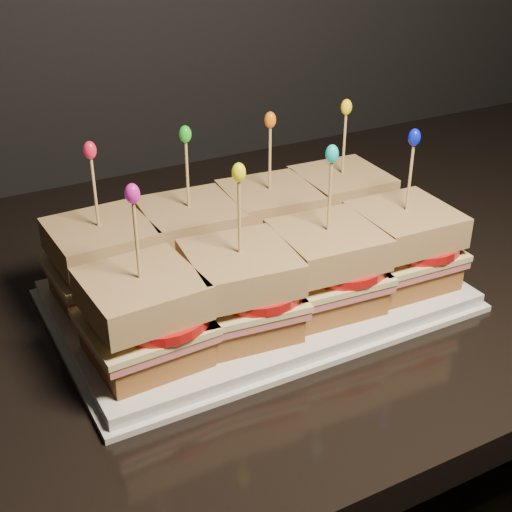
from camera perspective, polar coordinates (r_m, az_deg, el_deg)
name	(u,v)px	position (r m, az deg, el deg)	size (l,w,h in m)	color
granite_slab	(122,313)	(0.76, -10.65, -4.52)	(2.52, 0.68, 0.03)	black
platter	(256,295)	(0.73, 0.00, -3.18)	(0.39, 0.24, 0.02)	white
platter_rim	(256,300)	(0.73, 0.00, -3.58)	(0.40, 0.25, 0.01)	white
sandwich_0_bread_bot	(106,286)	(0.72, -11.93, -2.38)	(0.09, 0.09, 0.02)	brown
sandwich_0_ham	(104,272)	(0.71, -12.06, -1.24)	(0.10, 0.10, 0.01)	#CB5A5D
sandwich_0_cheese	(103,266)	(0.71, -12.11, -0.75)	(0.10, 0.10, 0.01)	beige
sandwich_0_tomato	(117,259)	(0.70, -11.10, -0.20)	(0.09, 0.09, 0.01)	#B51211
sandwich_0_bread_top	(100,240)	(0.70, -12.34, 1.24)	(0.09, 0.09, 0.03)	brown
sandwich_0_pick	(95,196)	(0.68, -12.73, 4.67)	(0.00, 0.00, 0.09)	tan
sandwich_0_frill	(90,150)	(0.66, -13.15, 8.25)	(0.01, 0.01, 0.02)	red
sandwich_1_bread_bot	(192,265)	(0.75, -5.17, -0.68)	(0.09, 0.09, 0.02)	brown
sandwich_1_ham	(191,251)	(0.74, -5.22, 0.43)	(0.10, 0.10, 0.01)	#CB5A5D
sandwich_1_cheese	(191,245)	(0.73, -5.25, 0.92)	(0.10, 0.10, 0.01)	beige
sandwich_1_tomato	(204,238)	(0.73, -4.22, 1.46)	(0.09, 0.09, 0.01)	#B51211
sandwich_1_bread_top	(189,220)	(0.72, -5.34, 2.86)	(0.09, 0.09, 0.03)	brown
sandwich_1_pick	(187,178)	(0.70, -5.51, 6.21)	(0.00, 0.00, 0.09)	tan
sandwich_1_frill	(185,134)	(0.69, -5.68, 9.68)	(0.01, 0.01, 0.02)	green
sandwich_2_bread_bot	(269,245)	(0.78, 1.05, 0.89)	(0.09, 0.09, 0.02)	brown
sandwich_2_ham	(269,232)	(0.77, 1.06, 1.97)	(0.10, 0.10, 0.01)	#CB5A5D
sandwich_2_cheese	(269,226)	(0.77, 1.06, 2.44)	(0.10, 0.10, 0.01)	beige
sandwich_2_tomato	(282,219)	(0.77, 2.07, 2.95)	(0.09, 0.09, 0.01)	#B51211
sandwich_2_bread_top	(269,202)	(0.76, 1.08, 4.31)	(0.09, 0.09, 0.03)	brown
sandwich_2_pick	(270,162)	(0.74, 1.11, 7.52)	(0.00, 0.00, 0.09)	tan
sandwich_2_frill	(270,120)	(0.73, 1.15, 10.84)	(0.01, 0.01, 0.02)	orange
sandwich_3_bread_bot	(339,227)	(0.83, 6.66, 2.30)	(0.09, 0.09, 0.02)	brown
sandwich_3_ham	(340,214)	(0.82, 6.72, 3.33)	(0.10, 0.10, 0.01)	#CB5A5D
sandwich_3_cheese	(340,209)	(0.82, 6.75, 3.78)	(0.10, 0.10, 0.01)	beige
sandwich_3_tomato	(352,203)	(0.82, 7.71, 4.26)	(0.09, 0.09, 0.01)	#B51211
sandwich_3_bread_top	(342,186)	(0.81, 6.86, 5.56)	(0.09, 0.09, 0.03)	brown
sandwich_3_pick	(344,147)	(0.79, 7.05, 8.61)	(0.00, 0.00, 0.09)	tan
sandwich_3_frill	(346,107)	(0.77, 7.25, 11.74)	(0.01, 0.01, 0.02)	yellow
sandwich_4_bread_bot	(146,344)	(0.63, -8.81, -6.96)	(0.09, 0.09, 0.02)	brown
sandwich_4_ham	(144,328)	(0.62, -8.92, -5.72)	(0.10, 0.10, 0.01)	#CB5A5D
sandwich_4_cheese	(144,321)	(0.62, -8.97, -5.18)	(0.10, 0.10, 0.01)	beige
sandwich_4_tomato	(159,314)	(0.61, -7.77, -4.59)	(0.09, 0.09, 0.01)	#B51211
sandwich_4_bread_top	(141,294)	(0.60, -9.16, -2.99)	(0.09, 0.09, 0.03)	brown
sandwich_4_pick	(137,245)	(0.58, -9.50, 0.86)	(0.00, 0.00, 0.09)	tan
sandwich_4_frill	(132,194)	(0.56, -9.87, 4.94)	(0.01, 0.01, 0.02)	#C11991
sandwich_5_bread_bot	(241,316)	(0.66, -1.25, -4.81)	(0.09, 0.09, 0.02)	brown
sandwich_5_ham	(240,301)	(0.65, -1.26, -3.60)	(0.10, 0.10, 0.01)	#CB5A5D
sandwich_5_cheese	(240,294)	(0.65, -1.27, -3.07)	(0.10, 0.10, 0.01)	beige
sandwich_5_tomato	(255,287)	(0.64, -0.08, -2.48)	(0.09, 0.09, 0.01)	#B51211
sandwich_5_bread_top	(240,268)	(0.63, -1.29, -0.94)	(0.09, 0.09, 0.03)	brown
sandwich_5_pick	(239,221)	(0.61, -1.34, 2.79)	(0.00, 0.00, 0.09)	tan
sandwich_5_frill	(239,172)	(0.59, -1.39, 6.71)	(0.01, 0.01, 0.02)	#E4E80A
sandwich_6_bread_bot	(325,291)	(0.70, 5.52, -2.81)	(0.09, 0.09, 0.02)	brown
sandwich_6_ham	(325,276)	(0.69, 5.58, -1.64)	(0.10, 0.10, 0.01)	#CB5A5D
sandwich_6_cheese	(326,270)	(0.69, 5.60, -1.14)	(0.10, 0.10, 0.01)	beige
sandwich_6_tomato	(340,263)	(0.69, 6.75, -0.57)	(0.09, 0.09, 0.01)	#B51211
sandwich_6_bread_top	(327,245)	(0.67, 5.71, 0.90)	(0.09, 0.09, 0.03)	brown
sandwich_6_pick	(330,200)	(0.65, 5.90, 4.44)	(0.00, 0.00, 0.09)	tan
sandwich_6_frill	(332,154)	(0.64, 6.10, 8.14)	(0.01, 0.01, 0.02)	#0DC1C8
sandwich_7_bread_bot	(400,269)	(0.75, 11.44, -1.01)	(0.09, 0.09, 0.02)	brown
sandwich_7_ham	(401,255)	(0.74, 11.56, 0.10)	(0.10, 0.10, 0.01)	#CB5A5D
sandwich_7_cheese	(402,249)	(0.74, 11.61, 0.57)	(0.10, 0.10, 0.01)	beige
sandwich_7_tomato	(416,242)	(0.74, 12.68, 1.10)	(0.09, 0.09, 0.01)	#B51211
sandwich_7_bread_top	(405,224)	(0.73, 11.82, 2.50)	(0.09, 0.09, 0.03)	brown
sandwich_7_pick	(410,182)	(0.71, 12.18, 5.82)	(0.00, 0.00, 0.09)	tan
sandwich_7_frill	(414,137)	(0.69, 12.56, 9.25)	(0.01, 0.01, 0.02)	#0814D4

